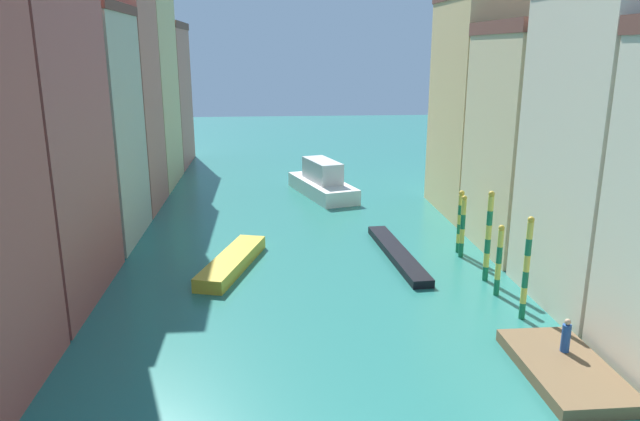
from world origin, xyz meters
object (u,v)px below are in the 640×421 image
(waterfront_dock, at_px, (565,369))
(mooring_pole_3, at_px, (463,226))
(mooring_pole_0, at_px, (526,268))
(motorboat_0, at_px, (232,262))
(person_on_dock, at_px, (566,336))
(mooring_pole_2, at_px, (488,235))
(vaporetto_white, at_px, (322,182))
(gondola_black, at_px, (397,253))
(mooring_pole_4, at_px, (460,221))
(mooring_pole_1, at_px, (499,260))

(waterfront_dock, xyz_separation_m, mooring_pole_3, (0.26, 13.81, 1.76))
(mooring_pole_0, height_order, motorboat_0, mooring_pole_0)
(person_on_dock, bearing_deg, mooring_pole_3, 90.68)
(mooring_pole_0, distance_m, mooring_pole_2, 4.88)
(vaporetto_white, bearing_deg, mooring_pole_2, -70.74)
(gondola_black, bearing_deg, waterfront_dock, -75.30)
(mooring_pole_3, height_order, mooring_pole_4, mooring_pole_4)
(waterfront_dock, relative_size, mooring_pole_2, 1.19)
(vaporetto_white, bearing_deg, gondola_black, -79.23)
(mooring_pole_2, height_order, motorboat_0, mooring_pole_2)
(mooring_pole_0, relative_size, mooring_pole_2, 0.99)
(mooring_pole_2, relative_size, mooring_pole_3, 1.31)
(mooring_pole_1, relative_size, motorboat_0, 0.47)
(mooring_pole_0, height_order, mooring_pole_2, mooring_pole_2)
(waterfront_dock, xyz_separation_m, mooring_pole_2, (0.40, 9.95, 2.37))
(mooring_pole_0, bearing_deg, mooring_pole_3, 91.03)
(person_on_dock, height_order, motorboat_0, person_on_dock)
(gondola_black, bearing_deg, mooring_pole_0, -65.52)
(mooring_pole_0, distance_m, vaporetto_white, 26.71)
(mooring_pole_0, distance_m, mooring_pole_4, 9.66)
(mooring_pole_0, xyz_separation_m, motorboat_0, (-14.23, 8.01, -2.21))
(mooring_pole_2, bearing_deg, motorboat_0, 167.58)
(vaporetto_white, bearing_deg, motorboat_0, -111.51)
(mooring_pole_4, relative_size, gondola_black, 0.39)
(mooring_pole_3, distance_m, motorboat_0, 14.19)
(waterfront_dock, distance_m, gondola_black, 14.59)
(waterfront_dock, height_order, mooring_pole_0, mooring_pole_0)
(mooring_pole_2, bearing_deg, person_on_dock, -89.89)
(mooring_pole_2, distance_m, mooring_pole_4, 4.79)
(mooring_pole_1, bearing_deg, vaporetto_white, 107.31)
(motorboat_0, bearing_deg, vaporetto_white, 68.49)
(waterfront_dock, relative_size, person_on_dock, 4.25)
(mooring_pole_0, xyz_separation_m, vaporetto_white, (-7.28, 25.66, -1.45))
(waterfront_dock, distance_m, person_on_dock, 1.37)
(waterfront_dock, xyz_separation_m, person_on_dock, (0.41, 0.93, 0.92))
(mooring_pole_4, relative_size, vaporetto_white, 0.41)
(person_on_dock, bearing_deg, gondola_black, 107.34)
(mooring_pole_3, height_order, motorboat_0, mooring_pole_3)
(person_on_dock, xyz_separation_m, mooring_pole_3, (-0.15, 12.89, 0.84))
(person_on_dock, height_order, vaporetto_white, vaporetto_white)
(mooring_pole_2, distance_m, motorboat_0, 14.72)
(person_on_dock, relative_size, mooring_pole_0, 0.28)
(mooring_pole_2, bearing_deg, gondola_black, 134.56)
(waterfront_dock, xyz_separation_m, vaporetto_white, (-6.86, 30.72, 0.89))
(mooring_pole_0, xyz_separation_m, gondola_black, (-4.12, 9.05, -2.36))
(mooring_pole_2, bearing_deg, waterfront_dock, -92.29)
(person_on_dock, distance_m, mooring_pole_0, 4.37)
(mooring_pole_4, bearing_deg, waterfront_dock, -91.48)
(waterfront_dock, xyz_separation_m, motorboat_0, (-13.81, 13.08, 0.13))
(gondola_black, bearing_deg, mooring_pole_2, -45.44)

